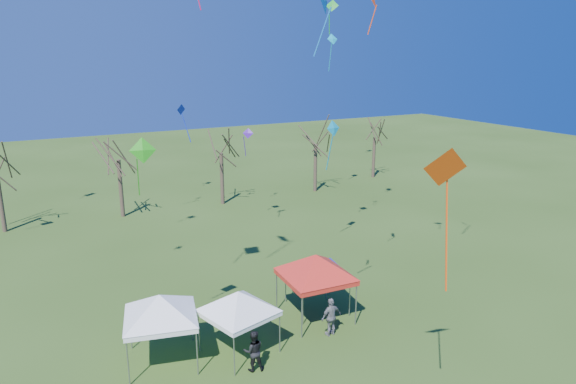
{
  "coord_description": "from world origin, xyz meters",
  "views": [
    {
      "loc": [
        -8.9,
        -16.66,
        12.62
      ],
      "look_at": [
        1.42,
        3.0,
        6.65
      ],
      "focal_mm": 32.0,
      "sensor_mm": 36.0,
      "label": 1
    }
  ],
  "objects_px": {
    "tree_4": "(316,128)",
    "tent_white_west": "(159,299)",
    "tent_red": "(316,259)",
    "person_dark": "(253,351)",
    "tent_white_mid": "(238,296)",
    "tent_blue": "(317,274)",
    "tree_3": "(221,135)",
    "tree_5": "(375,123)",
    "person_grey": "(331,317)",
    "tree_2": "(116,139)"
  },
  "relations": [
    {
      "from": "tree_4",
      "to": "tent_white_mid",
      "type": "height_order",
      "value": "tree_4"
    },
    {
      "from": "tent_red",
      "to": "tent_blue",
      "type": "xyz_separation_m",
      "value": [
        0.52,
        0.72,
        -1.18
      ]
    },
    {
      "from": "tree_2",
      "to": "tent_red",
      "type": "xyz_separation_m",
      "value": [
        5.32,
        -21.33,
        -3.18
      ]
    },
    {
      "from": "tree_5",
      "to": "tent_blue",
      "type": "bearing_deg",
      "value": -132.25
    },
    {
      "from": "tent_blue",
      "to": "person_grey",
      "type": "distance_m",
      "value": 2.76
    },
    {
      "from": "person_grey",
      "to": "tent_blue",
      "type": "bearing_deg",
      "value": -111.53
    },
    {
      "from": "tree_3",
      "to": "person_grey",
      "type": "relative_size",
      "value": 4.3
    },
    {
      "from": "tree_5",
      "to": "person_grey",
      "type": "distance_m",
      "value": 32.8
    },
    {
      "from": "tent_white_west",
      "to": "tent_blue",
      "type": "relative_size",
      "value": 1.31
    },
    {
      "from": "tree_2",
      "to": "person_grey",
      "type": "height_order",
      "value": "tree_2"
    },
    {
      "from": "tent_white_west",
      "to": "person_grey",
      "type": "bearing_deg",
      "value": -11.45
    },
    {
      "from": "tree_2",
      "to": "person_dark",
      "type": "xyz_separation_m",
      "value": [
        0.84,
        -23.93,
        -5.41
      ]
    },
    {
      "from": "tree_3",
      "to": "tree_5",
      "type": "relative_size",
      "value": 1.06
    },
    {
      "from": "tree_4",
      "to": "tent_blue",
      "type": "relative_size",
      "value": 2.62
    },
    {
      "from": "tree_5",
      "to": "person_grey",
      "type": "bearing_deg",
      "value": -130.23
    },
    {
      "from": "tent_red",
      "to": "tree_2",
      "type": "bearing_deg",
      "value": 104.0
    },
    {
      "from": "person_grey",
      "to": "tree_4",
      "type": "bearing_deg",
      "value": -124.71
    },
    {
      "from": "tree_4",
      "to": "tent_white_mid",
      "type": "bearing_deg",
      "value": -127.45
    },
    {
      "from": "tent_red",
      "to": "tent_white_west",
      "type": "bearing_deg",
      "value": -178.16
    },
    {
      "from": "tree_5",
      "to": "tent_red",
      "type": "relative_size",
      "value": 1.71
    },
    {
      "from": "tree_3",
      "to": "tree_4",
      "type": "relative_size",
      "value": 1.0
    },
    {
      "from": "tent_white_west",
      "to": "tent_white_mid",
      "type": "relative_size",
      "value": 1.09
    },
    {
      "from": "tree_3",
      "to": "person_dark",
      "type": "xyz_separation_m",
      "value": [
        -7.56,
        -23.6,
        -5.2
      ]
    },
    {
      "from": "tree_3",
      "to": "tree_4",
      "type": "xyz_separation_m",
      "value": [
        9.32,
        -0.04,
        -0.02
      ]
    },
    {
      "from": "tree_2",
      "to": "tent_white_mid",
      "type": "height_order",
      "value": "tree_2"
    },
    {
      "from": "tent_white_west",
      "to": "tent_red",
      "type": "bearing_deg",
      "value": 1.84
    },
    {
      "from": "tent_blue",
      "to": "tree_3",
      "type": "bearing_deg",
      "value": 82.8
    },
    {
      "from": "tent_white_west",
      "to": "tent_white_mid",
      "type": "height_order",
      "value": "tent_white_west"
    },
    {
      "from": "tent_red",
      "to": "tree_3",
      "type": "bearing_deg",
      "value": 81.65
    },
    {
      "from": "tent_white_mid",
      "to": "tent_blue",
      "type": "bearing_deg",
      "value": 19.86
    },
    {
      "from": "tent_red",
      "to": "tent_blue",
      "type": "height_order",
      "value": "tent_red"
    },
    {
      "from": "tree_5",
      "to": "person_dark",
      "type": "xyz_separation_m",
      "value": [
        -25.24,
        -25.62,
        -4.85
      ]
    },
    {
      "from": "tent_white_mid",
      "to": "person_grey",
      "type": "distance_m",
      "value": 4.69
    },
    {
      "from": "tree_3",
      "to": "tent_blue",
      "type": "bearing_deg",
      "value": -97.2
    },
    {
      "from": "tree_2",
      "to": "tree_4",
      "type": "height_order",
      "value": "tree_2"
    },
    {
      "from": "tent_red",
      "to": "person_dark",
      "type": "bearing_deg",
      "value": -149.8
    },
    {
      "from": "tent_blue",
      "to": "person_dark",
      "type": "bearing_deg",
      "value": -146.32
    },
    {
      "from": "tent_red",
      "to": "person_grey",
      "type": "height_order",
      "value": "tent_red"
    },
    {
      "from": "tree_4",
      "to": "tent_white_west",
      "type": "height_order",
      "value": "tree_4"
    },
    {
      "from": "tree_4",
      "to": "tent_blue",
      "type": "xyz_separation_m",
      "value": [
        -11.88,
        -20.23,
        -4.13
      ]
    },
    {
      "from": "tree_2",
      "to": "tent_white_mid",
      "type": "relative_size",
      "value": 2.25
    },
    {
      "from": "tree_5",
      "to": "person_grey",
      "type": "xyz_separation_m",
      "value": [
        -20.95,
        -24.77,
        -4.81
      ]
    },
    {
      "from": "tree_4",
      "to": "tent_white_west",
      "type": "bearing_deg",
      "value": -133.37
    },
    {
      "from": "tree_4",
      "to": "tent_red",
      "type": "xyz_separation_m",
      "value": [
        -12.4,
        -20.95,
        -2.95
      ]
    },
    {
      "from": "tree_3",
      "to": "tree_4",
      "type": "distance_m",
      "value": 9.32
    },
    {
      "from": "tent_white_mid",
      "to": "tent_blue",
      "type": "distance_m",
      "value": 5.36
    },
    {
      "from": "tent_red",
      "to": "tree_5",
      "type": "bearing_deg",
      "value": 47.94
    },
    {
      "from": "tree_3",
      "to": "tent_blue",
      "type": "relative_size",
      "value": 2.63
    },
    {
      "from": "tree_2",
      "to": "tent_red",
      "type": "distance_m",
      "value": 22.21
    },
    {
      "from": "tree_2",
      "to": "tent_blue",
      "type": "relative_size",
      "value": 2.72
    }
  ]
}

